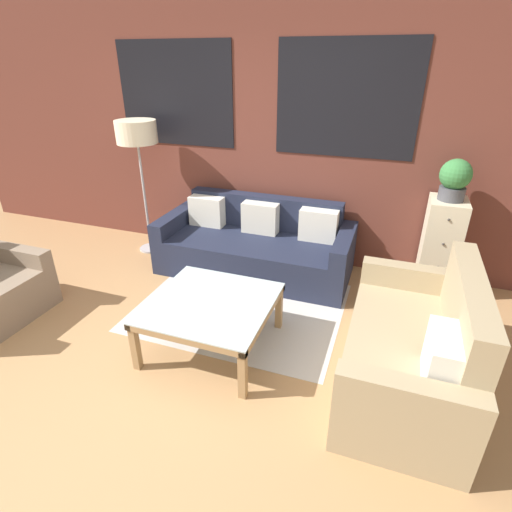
{
  "coord_description": "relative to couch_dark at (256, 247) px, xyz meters",
  "views": [
    {
      "loc": [
        1.52,
        -1.83,
        2.17
      ],
      "look_at": [
        0.43,
        1.23,
        0.55
      ],
      "focal_mm": 28.0,
      "sensor_mm": 36.0,
      "label": 1
    }
  ],
  "objects": [
    {
      "name": "coffee_table",
      "position": [
        0.12,
        -1.4,
        0.09
      ],
      "size": [
        0.95,
        0.95,
        0.44
      ],
      "color": "silver",
      "rests_on": "ground_plane"
    },
    {
      "name": "couch_dark",
      "position": [
        0.0,
        0.0,
        0.0
      ],
      "size": [
        2.09,
        0.88,
        0.78
      ],
      "color": "#1E2338",
      "rests_on": "ground_plane"
    },
    {
      "name": "rug",
      "position": [
        0.12,
        -0.77,
        -0.28
      ],
      "size": [
        1.91,
        1.52,
        0.0
      ],
      "color": "#BCB7B2",
      "rests_on": "ground_plane"
    },
    {
      "name": "settee_vintage",
      "position": [
        1.65,
        -1.32,
        0.03
      ],
      "size": [
        0.8,
        1.54,
        0.92
      ],
      "color": "tan",
      "rests_on": "ground_plane"
    },
    {
      "name": "ground_plane",
      "position": [
        -0.17,
        -1.95,
        -0.28
      ],
      "size": [
        16.0,
        16.0,
        0.0
      ],
      "primitive_type": "plane",
      "color": "#AD7F51"
    },
    {
      "name": "floor_lamp",
      "position": [
        -1.43,
        0.06,
        1.09
      ],
      "size": [
        0.45,
        0.45,
        1.56
      ],
      "color": "#B2B2B7",
      "rests_on": "ground_plane"
    },
    {
      "name": "wall_back_brick",
      "position": [
        -0.17,
        0.49,
        1.12
      ],
      "size": [
        8.4,
        0.09,
        2.8
      ],
      "color": "brown",
      "rests_on": "ground_plane"
    },
    {
      "name": "drawer_cabinet",
      "position": [
        1.86,
        0.2,
        0.2
      ],
      "size": [
        0.34,
        0.43,
        0.97
      ],
      "color": "beige",
      "rests_on": "ground_plane"
    },
    {
      "name": "potted_plant",
      "position": [
        1.86,
        0.2,
        0.89
      ],
      "size": [
        0.28,
        0.28,
        0.38
      ],
      "color": "#47474C",
      "rests_on": "drawer_cabinet"
    }
  ]
}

